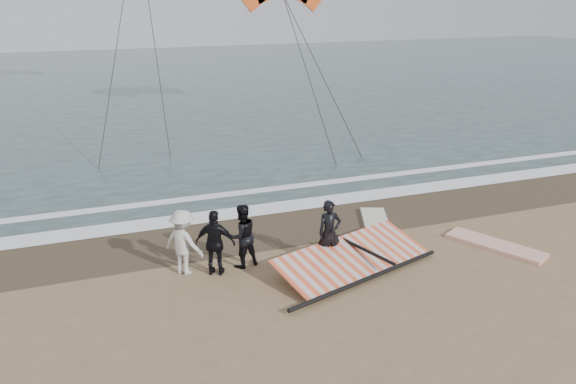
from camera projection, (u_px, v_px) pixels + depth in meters
name	position (u px, v px, depth m)	size (l,w,h in m)	color
ground	(391.00, 295.00, 12.48)	(120.00, 120.00, 0.00)	#8C704C
sea	(167.00, 82.00, 41.65)	(120.00, 54.00, 0.02)	#233838
wet_sand	(314.00, 222.00, 16.46)	(120.00, 2.80, 0.01)	#4C3D2B
foam_near	(297.00, 205.00, 17.69)	(120.00, 0.90, 0.01)	white
foam_far	(279.00, 188.00, 19.19)	(120.00, 0.45, 0.01)	white
man_main	(329.00, 232.00, 13.77)	(0.59, 0.39, 1.61)	black
board_white	(495.00, 245.00, 14.82)	(0.71, 2.54, 0.10)	silver
board_cream	(377.00, 226.00, 15.99)	(0.71, 2.66, 0.11)	silver
trio_cluster	(211.00, 240.00, 13.31)	(2.42, 1.27, 1.62)	black
sail_rig	(348.00, 259.00, 13.74)	(4.44, 2.83, 0.51)	black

